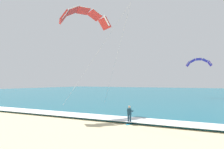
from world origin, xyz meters
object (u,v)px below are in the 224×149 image
object	(u,v)px
kitesurfer	(129,114)
kite_primary	(84,15)
kite_distant	(199,61)
surfboard	(129,124)

from	to	relation	value
kitesurfer	kite_primary	size ratio (longest dim) A/B	0.14
kite_primary	kite_distant	xyz separation A→B (m)	(7.97, 35.46, -3.47)
kite_primary	surfboard	bearing A→B (deg)	-26.88
kitesurfer	kite_distant	size ratio (longest dim) A/B	0.29
surfboard	kite_primary	xyz separation A→B (m)	(-8.01, 4.06, 12.14)
surfboard	kite_primary	world-z (taller)	kite_primary
kite_distant	kite_primary	bearing A→B (deg)	-102.66
kite_primary	kite_distant	world-z (taller)	kite_primary
kite_primary	kite_distant	size ratio (longest dim) A/B	2.03
kitesurfer	kite_primary	world-z (taller)	kite_primary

